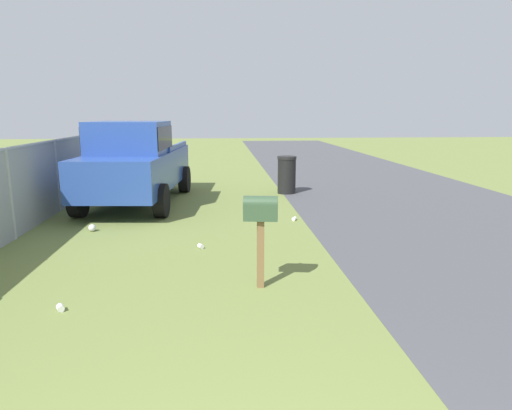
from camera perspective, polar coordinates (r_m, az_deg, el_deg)
mailbox at (r=5.77m, az=0.60°, el=-1.37°), size 0.26×0.47×1.24m
pickup_truck at (r=11.58m, az=-15.23°, el=5.45°), size 5.00×2.43×2.09m
trash_bin at (r=12.85m, az=3.96°, el=3.89°), size 0.55×0.55×1.07m
fence_section at (r=9.18m, az=-29.05°, el=1.63°), size 14.28×0.07×1.69m
litter_bag_near_hydrant at (r=9.33m, az=-20.29°, el=-2.77°), size 0.14×0.14×0.14m
litter_cup_midfield_b at (r=5.85m, az=-23.81°, el=-11.98°), size 0.13×0.12×0.08m
litter_cup_midfield_a at (r=9.66m, az=4.93°, el=-1.77°), size 0.13×0.12×0.08m
litter_cup_far_scatter at (r=7.73m, az=-7.11°, el=-5.27°), size 0.13×0.12×0.08m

